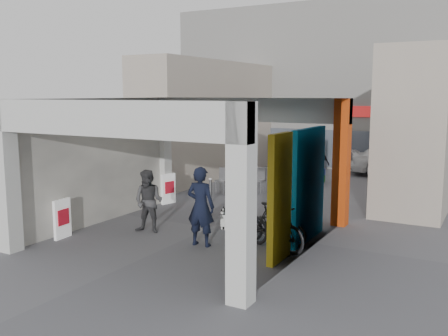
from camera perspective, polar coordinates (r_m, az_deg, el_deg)
The scene contains 21 objects.
ground at distance 13.71m, azimuth -1.59°, elevation -6.83°, with size 90.00×90.00×0.00m, color #58575D.
arcade_canopy at distance 12.31m, azimuth -1.43°, elevation 2.34°, with size 6.40×6.45×6.40m.
far_building at distance 26.24m, azimuth 14.39°, elevation 9.04°, with size 18.00×4.08×8.00m.
plaza_bldg_left at distance 22.00m, azimuth -1.71°, elevation 5.57°, with size 2.00×9.00×5.00m, color #A89C8B.
plaza_bldg_right at distance 19.03m, azimuth 22.33°, elevation 4.49°, with size 2.00×9.00×5.00m, color #A89C8B.
bollard_left at distance 16.43m, azimuth -1.56°, elevation -2.72°, with size 0.09×0.09×0.85m, color gray.
bollard_center at distance 15.49m, azimuth 2.68°, elevation -3.25°, with size 0.09×0.09×0.94m, color gray.
bollard_right at distance 14.85m, azimuth 8.19°, elevation -3.88°, with size 0.09×0.09×0.92m, color gray.
advert_board_near at distance 13.26m, azimuth -17.99°, elevation -5.52°, with size 0.14×0.55×1.00m.
advert_board_far at distance 16.63m, azimuth -6.36°, elevation -2.35°, with size 0.21×0.55×1.00m.
cafe_set at distance 18.43m, azimuth 1.86°, elevation -1.79°, with size 1.54×1.24×0.93m.
produce_stand at distance 19.68m, azimuth 1.99°, elevation -1.26°, with size 1.10×0.60×0.73m.
crate_stack at distance 20.99m, azimuth 10.77°, elevation -0.81°, with size 0.46×0.36×0.56m.
border_collie at distance 13.55m, azimuth 0.18°, elevation -5.94°, with size 0.23×0.45×0.62m.
man_with_dog at distance 11.93m, azimuth -2.68°, elevation -4.41°, with size 0.70×0.46×1.92m, color black.
man_back_turned at distance 13.22m, azimuth -8.60°, elevation -3.79°, with size 0.81×0.63×1.66m, color #3D3C3F.
man_elderly at distance 13.25m, azimuth 7.51°, elevation -3.95°, with size 0.76×0.50×1.56m, color teal.
man_crates at distance 20.15m, azimuth 10.60°, elevation 0.49°, with size 1.01×0.42×1.73m, color black.
bicycle_front at distance 12.20m, azimuth 5.66°, elevation -6.60°, with size 0.60×1.73×0.91m, color black.
bicycle_rear at distance 11.75m, azimuth 5.77°, elevation -6.74°, with size 0.51×1.81×1.09m, color black.
white_van at distance 23.33m, azimuth 19.78°, elevation 0.98°, with size 1.82×4.52×1.54m, color white.
Camera 1 is at (6.77, -11.36, 3.62)m, focal length 40.00 mm.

